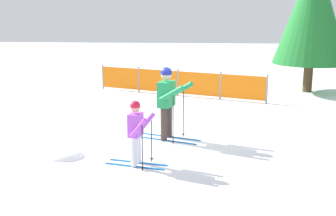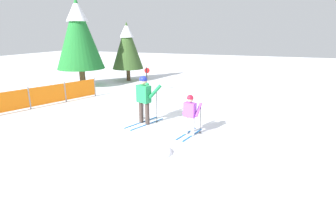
# 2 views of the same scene
# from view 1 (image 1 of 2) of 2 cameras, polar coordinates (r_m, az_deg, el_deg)

# --- Properties ---
(ground_plane) EXTENTS (60.00, 60.00, 0.00)m
(ground_plane) POSITION_cam_1_polar(r_m,az_deg,el_deg) (9.82, -0.61, -4.05)
(ground_plane) COLOR white
(skier_adult) EXTENTS (1.59, 0.92, 1.66)m
(skier_adult) POSITION_cam_1_polar(r_m,az_deg,el_deg) (9.49, -0.08, 1.55)
(skier_adult) COLOR #1966B2
(skier_adult) RESTS_ON ground_plane
(skier_child) EXTENTS (1.21, 0.60, 1.26)m
(skier_child) POSITION_cam_1_polar(r_m,az_deg,el_deg) (7.92, -4.29, -2.70)
(skier_child) COLOR #1966B2
(skier_child) RESTS_ON ground_plane
(safety_fence) EXTENTS (5.86, 2.24, 0.93)m
(safety_fence) POSITION_cam_1_polar(r_m,az_deg,el_deg) (14.69, 1.33, 3.51)
(safety_fence) COLOR gray
(safety_fence) RESTS_ON ground_plane
(conifer_near) EXTENTS (2.63, 2.63, 4.89)m
(conifer_near) POSITION_cam_1_polar(r_m,az_deg,el_deg) (16.01, 19.07, 12.81)
(conifer_near) COLOR #4C3823
(conifer_near) RESTS_ON ground_plane
(snow_mound) EXTENTS (0.76, 0.65, 0.31)m
(snow_mound) POSITION_cam_1_polar(r_m,az_deg,el_deg) (8.82, -13.85, -6.43)
(snow_mound) COLOR white
(snow_mound) RESTS_ON ground_plane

